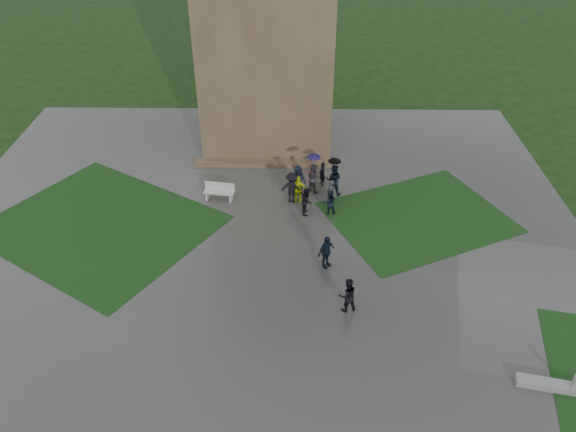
{
  "coord_description": "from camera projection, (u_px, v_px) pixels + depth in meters",
  "views": [
    {
      "loc": [
        1.83,
        -19.94,
        17.51
      ],
      "look_at": [
        1.48,
        3.33,
        1.2
      ],
      "focal_mm": 35.0,
      "sensor_mm": 36.0,
      "label": 1
    }
  ],
  "objects": [
    {
      "name": "tower_plinth",
      "position": [
        266.0,
        163.0,
        35.01
      ],
      "size": [
        9.0,
        0.8,
        0.22
      ],
      "primitive_type": "cube",
      "color": "brown",
      "rests_on": "plaza"
    },
    {
      "name": "plaza",
      "position": [
        258.0,
        251.0,
        28.03
      ],
      "size": [
        34.0,
        34.0,
        0.02
      ],
      "primitive_type": "cube",
      "color": "#3A3A37",
      "rests_on": "ground"
    },
    {
      "name": "bench",
      "position": [
        219.0,
        191.0,
        31.58
      ],
      "size": [
        1.78,
        0.8,
        0.99
      ],
      "rotation": [
        0.0,
        0.0,
        -0.16
      ],
      "color": "silver",
      "rests_on": "plaza"
    },
    {
      "name": "lawn_inset_left",
      "position": [
        100.0,
        225.0,
        29.77
      ],
      "size": [
        14.1,
        13.46,
        0.01
      ],
      "primitive_type": "cube",
      "rotation": [
        0.0,
        0.0,
        -0.56
      ],
      "color": "black",
      "rests_on": "plaza"
    },
    {
      "name": "pedestrian_mid",
      "position": [
        326.0,
        252.0,
        26.54
      ],
      "size": [
        1.15,
        1.12,
        1.74
      ],
      "primitive_type": "imported",
      "rotation": [
        0.0,
        0.0,
        0.75
      ],
      "color": "black",
      "rests_on": "plaza"
    },
    {
      "name": "pedestrian_near",
      "position": [
        347.0,
        295.0,
        24.14
      ],
      "size": [
        0.92,
        0.68,
        1.69
      ],
      "primitive_type": "imported",
      "rotation": [
        0.0,
        0.0,
        3.42
      ],
      "color": "black",
      "rests_on": "plaza"
    },
    {
      "name": "lawn_inset_right",
      "position": [
        418.0,
        217.0,
        30.37
      ],
      "size": [
        11.12,
        10.15,
        0.01
      ],
      "primitive_type": "cube",
      "rotation": [
        0.0,
        0.0,
        0.44
      ],
      "color": "black",
      "rests_on": "plaza"
    },
    {
      "name": "visitor_cluster",
      "position": [
        312.0,
        183.0,
        31.12
      ],
      "size": [
        3.51,
        3.81,
        2.7
      ],
      "color": "black",
      "rests_on": "plaza"
    },
    {
      "name": "ground",
      "position": [
        256.0,
        277.0,
        26.4
      ],
      "size": [
        120.0,
        120.0,
        0.0
      ],
      "primitive_type": "plane",
      "color": "black"
    }
  ]
}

